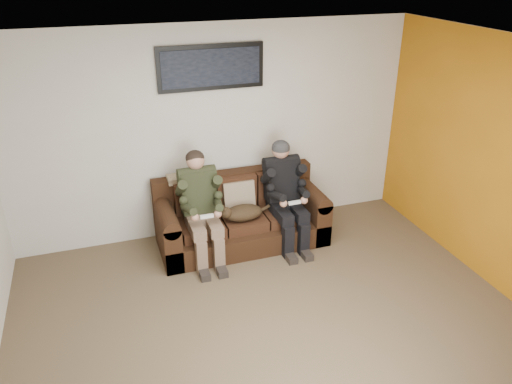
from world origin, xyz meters
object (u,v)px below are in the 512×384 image
object	(u,v)px
sofa	(240,217)
person_left	(200,202)
cat	(242,213)
framed_poster	(211,67)
person_right	(285,189)

from	to	relation	value
sofa	person_left	size ratio (longest dim) A/B	1.61
sofa	cat	distance (m)	0.31
sofa	framed_poster	size ratio (longest dim) A/B	1.63
person_right	cat	distance (m)	0.60
person_left	person_right	xyz separation A→B (m)	(1.04, 0.00, 0.00)
cat	framed_poster	world-z (taller)	framed_poster
sofa	person_left	xyz separation A→B (m)	(-0.52, -0.17, 0.39)
sofa	cat	bearing A→B (deg)	-101.17
sofa	framed_poster	distance (m)	1.84
sofa	person_left	bearing A→B (deg)	-162.03
person_right	framed_poster	bearing A→B (deg)	142.08
cat	framed_poster	distance (m)	1.72
framed_poster	person_left	bearing A→B (deg)	-119.76
person_left	sofa	bearing A→B (deg)	17.97
person_right	cat	bearing A→B (deg)	-173.61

